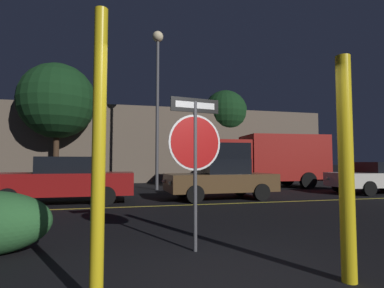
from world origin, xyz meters
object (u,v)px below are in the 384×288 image
object	(u,v)px
stop_sign	(195,143)
yellow_pole_right	(346,166)
delivery_truck	(259,158)
yellow_pole_left	(99,155)
tree_1	(57,101)
passing_car_4	(377,177)
passing_car_2	(65,180)
street_lamp	(158,78)
tree_2	(225,113)
passing_car_3	(220,179)

from	to	relation	value
stop_sign	yellow_pole_right	xyz separation A→B (m)	(1.41, -1.55, -0.34)
delivery_truck	yellow_pole_left	bearing A→B (deg)	151.74
yellow_pole_right	tree_1	world-z (taller)	tree_1
yellow_pole_left	tree_1	distance (m)	16.53
yellow_pole_left	delivery_truck	size ratio (longest dim) A/B	0.41
stop_sign	passing_car_4	bearing A→B (deg)	23.69
passing_car_2	delivery_truck	xyz separation A→B (m)	(9.00, 4.19, 0.80)
passing_car_2	street_lamp	bearing A→B (deg)	-39.53
stop_sign	passing_car_2	bearing A→B (deg)	105.90
yellow_pole_right	yellow_pole_left	bearing A→B (deg)	179.50
yellow_pole_left	delivery_truck	bearing A→B (deg)	57.76
delivery_truck	tree_2	bearing A→B (deg)	1.33
passing_car_4	tree_2	distance (m)	11.26
passing_car_3	tree_1	size ratio (longest dim) A/B	0.57
street_lamp	tree_2	world-z (taller)	street_lamp
passing_car_3	tree_1	world-z (taller)	tree_1
passing_car_4	delivery_truck	size ratio (longest dim) A/B	0.59
yellow_pole_left	passing_car_4	distance (m)	13.74
stop_sign	passing_car_4	size ratio (longest dim) A/B	0.57
yellow_pole_left	passing_car_3	world-z (taller)	yellow_pole_left
passing_car_4	street_lamp	size ratio (longest dim) A/B	0.52
passing_car_2	street_lamp	distance (m)	7.30
delivery_truck	tree_2	world-z (taller)	tree_2
yellow_pole_left	passing_car_3	xyz separation A→B (m)	(3.83, 7.60, -0.70)
passing_car_2	tree_2	world-z (taller)	tree_2
stop_sign	passing_car_3	world-z (taller)	stop_sign
yellow_pole_left	yellow_pole_right	distance (m)	2.74
yellow_pole_right	passing_car_4	bearing A→B (deg)	43.27
passing_car_3	yellow_pole_left	bearing A→B (deg)	150.91
passing_car_2	tree_1	xyz separation A→B (m)	(-1.87, 8.16, 4.18)
stop_sign	delivery_truck	size ratio (longest dim) A/B	0.33
street_lamp	passing_car_2	bearing A→B (deg)	-130.17
passing_car_4	tree_2	xyz separation A→B (m)	(-3.46, 9.81, 4.32)
yellow_pole_right	passing_car_2	xyz separation A→B (m)	(-4.28, 7.65, -0.55)
stop_sign	tree_1	distance (m)	15.39
street_lamp	passing_car_4	bearing A→B (deg)	-22.79
delivery_truck	passing_car_4	bearing A→B (deg)	-132.13
yellow_pole_left	tree_1	world-z (taller)	tree_1
yellow_pole_left	tree_2	xyz separation A→B (m)	(7.73, 17.74, 3.59)
yellow_pole_right	delivery_truck	world-z (taller)	delivery_truck
passing_car_3	street_lamp	world-z (taller)	street_lamp
passing_car_2	passing_car_4	size ratio (longest dim) A/B	1.10
street_lamp	passing_car_3	bearing A→B (deg)	-66.27
passing_car_4	tree_1	xyz separation A→B (m)	(-14.61, 7.85, 4.25)
yellow_pole_right	delivery_truck	distance (m)	12.75
passing_car_3	tree_2	bearing A→B (deg)	-23.33
passing_car_4	street_lamp	world-z (taller)	street_lamp
yellow_pole_left	tree_2	distance (m)	19.68
passing_car_4	tree_1	bearing A→B (deg)	62.95
passing_car_2	tree_2	bearing A→B (deg)	-41.88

